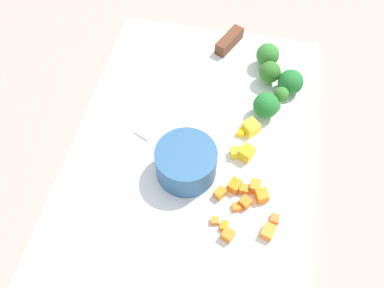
% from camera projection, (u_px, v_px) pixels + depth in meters
% --- Properties ---
extents(ground_plane, '(4.00, 4.00, 0.00)m').
position_uv_depth(ground_plane, '(192.00, 152.00, 0.61)').
color(ground_plane, gray).
extents(cutting_board, '(0.53, 0.36, 0.01)m').
position_uv_depth(cutting_board, '(192.00, 150.00, 0.60)').
color(cutting_board, white).
rests_on(cutting_board, ground_plane).
extents(prep_bowl, '(0.09, 0.09, 0.05)m').
position_uv_depth(prep_bowl, '(183.00, 162.00, 0.56)').
color(prep_bowl, '#2C5987').
rests_on(prep_bowl, cutting_board).
extents(chef_knife, '(0.26, 0.14, 0.02)m').
position_uv_depth(chef_knife, '(214.00, 58.00, 0.69)').
color(chef_knife, silver).
rests_on(chef_knife, cutting_board).
extents(carrot_dice_0, '(0.02, 0.01, 0.02)m').
position_uv_depth(carrot_dice_0, '(255.00, 186.00, 0.55)').
color(carrot_dice_0, orange).
rests_on(carrot_dice_0, cutting_board).
extents(carrot_dice_1, '(0.01, 0.01, 0.01)m').
position_uv_depth(carrot_dice_1, '(244.00, 189.00, 0.55)').
color(carrot_dice_1, orange).
rests_on(carrot_dice_1, cutting_board).
extents(carrot_dice_2, '(0.02, 0.02, 0.02)m').
position_uv_depth(carrot_dice_2, '(262.00, 196.00, 0.55)').
color(carrot_dice_2, orange).
rests_on(carrot_dice_2, cutting_board).
extents(carrot_dice_3, '(0.02, 0.02, 0.01)m').
position_uv_depth(carrot_dice_3, '(220.00, 193.00, 0.55)').
color(carrot_dice_3, orange).
rests_on(carrot_dice_3, cutting_board).
extents(carrot_dice_4, '(0.01, 0.01, 0.01)m').
position_uv_depth(carrot_dice_4, '(275.00, 219.00, 0.53)').
color(carrot_dice_4, orange).
rests_on(carrot_dice_4, cutting_board).
extents(carrot_dice_5, '(0.01, 0.01, 0.01)m').
position_uv_depth(carrot_dice_5, '(224.00, 226.00, 0.53)').
color(carrot_dice_5, orange).
rests_on(carrot_dice_5, cutting_board).
extents(carrot_dice_6, '(0.02, 0.02, 0.01)m').
position_uv_depth(carrot_dice_6, '(228.00, 235.00, 0.52)').
color(carrot_dice_6, orange).
rests_on(carrot_dice_6, cutting_board).
extents(carrot_dice_7, '(0.02, 0.02, 0.02)m').
position_uv_depth(carrot_dice_7, '(235.00, 186.00, 0.56)').
color(carrot_dice_7, orange).
rests_on(carrot_dice_7, cutting_board).
extents(carrot_dice_8, '(0.01, 0.01, 0.01)m').
position_uv_depth(carrot_dice_8, '(237.00, 207.00, 0.54)').
color(carrot_dice_8, orange).
rests_on(carrot_dice_8, cutting_board).
extents(carrot_dice_9, '(0.02, 0.02, 0.01)m').
position_uv_depth(carrot_dice_9, '(245.00, 202.00, 0.54)').
color(carrot_dice_9, orange).
rests_on(carrot_dice_9, cutting_board).
extents(carrot_dice_10, '(0.01, 0.01, 0.01)m').
position_uv_depth(carrot_dice_10, '(215.00, 221.00, 0.53)').
color(carrot_dice_10, orange).
rests_on(carrot_dice_10, cutting_board).
extents(carrot_dice_11, '(0.02, 0.02, 0.01)m').
position_uv_depth(carrot_dice_11, '(268.00, 231.00, 0.52)').
color(carrot_dice_11, orange).
rests_on(carrot_dice_11, cutting_board).
extents(pepper_dice_0, '(0.03, 0.02, 0.02)m').
position_uv_depth(pepper_dice_0, '(246.00, 151.00, 0.58)').
color(pepper_dice_0, yellow).
rests_on(pepper_dice_0, cutting_board).
extents(pepper_dice_1, '(0.01, 0.01, 0.01)m').
position_uv_depth(pepper_dice_1, '(241.00, 132.00, 0.61)').
color(pepper_dice_1, yellow).
rests_on(pepper_dice_1, cutting_board).
extents(pepper_dice_2, '(0.03, 0.03, 0.02)m').
position_uv_depth(pepper_dice_2, '(251.00, 128.00, 0.61)').
color(pepper_dice_2, yellow).
rests_on(pepper_dice_2, cutting_board).
extents(pepper_dice_3, '(0.03, 0.03, 0.01)m').
position_uv_depth(pepper_dice_3, '(199.00, 138.00, 0.60)').
color(pepper_dice_3, yellow).
rests_on(pepper_dice_3, cutting_board).
extents(pepper_dice_4, '(0.02, 0.02, 0.01)m').
position_uv_depth(pepper_dice_4, '(237.00, 152.00, 0.59)').
color(pepper_dice_4, yellow).
rests_on(pepper_dice_4, cutting_board).
extents(broccoli_floret_0, '(0.04, 0.04, 0.04)m').
position_uv_depth(broccoli_floret_0, '(290.00, 82.00, 0.64)').
color(broccoli_floret_0, '#82B455').
rests_on(broccoli_floret_0, cutting_board).
extents(broccoli_floret_1, '(0.04, 0.04, 0.04)m').
position_uv_depth(broccoli_floret_1, '(266.00, 105.00, 0.61)').
color(broccoli_floret_1, '#91B455').
rests_on(broccoli_floret_1, cutting_board).
extents(broccoli_floret_2, '(0.04, 0.04, 0.04)m').
position_uv_depth(broccoli_floret_2, '(268.00, 55.00, 0.67)').
color(broccoli_floret_2, '#8CBA61').
rests_on(broccoli_floret_2, cutting_board).
extents(broccoli_floret_3, '(0.02, 0.02, 0.03)m').
position_uv_depth(broccoli_floret_3, '(281.00, 95.00, 0.63)').
color(broccoli_floret_3, '#84BE6A').
rests_on(broccoli_floret_3, cutting_board).
extents(broccoli_floret_4, '(0.04, 0.04, 0.04)m').
position_uv_depth(broccoli_floret_4, '(270.00, 72.00, 0.65)').
color(broccoli_floret_4, '#81BB55').
rests_on(broccoli_floret_4, cutting_board).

